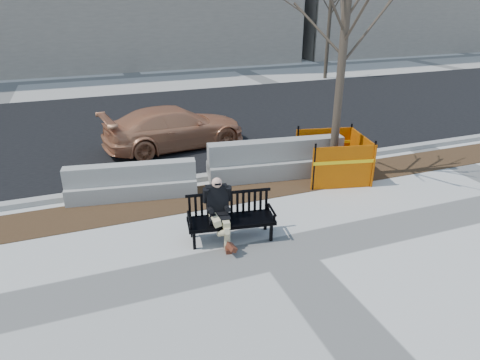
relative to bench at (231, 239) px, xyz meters
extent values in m
plane|color=beige|center=(0.71, -0.72, 0.00)|extent=(120.00, 120.00, 0.00)
cube|color=#47301C|center=(0.71, 1.88, 0.00)|extent=(40.00, 1.20, 0.02)
cube|color=black|center=(0.71, 8.08, 0.00)|extent=(60.00, 10.40, 0.01)
cube|color=#9E9B93|center=(0.71, 2.83, 0.06)|extent=(60.00, 0.25, 0.12)
imported|color=tan|center=(0.21, 5.44, 0.00)|extent=(4.32, 2.26, 1.20)
camera|label=1|loc=(-2.26, -6.44, 4.16)|focal=32.04mm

